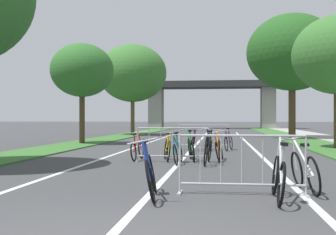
# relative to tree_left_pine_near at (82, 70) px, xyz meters

# --- Properties ---
(grass_verge_left) EXTENTS (2.26, 61.95, 0.05)m
(grass_verge_left) POSITION_rel_tree_left_pine_near_xyz_m (-0.05, 8.08, -3.77)
(grass_verge_left) COLOR #386B2D
(grass_verge_left) RESTS_ON ground
(grass_verge_right) EXTENTS (2.26, 61.95, 0.05)m
(grass_verge_right) POSITION_rel_tree_left_pine_near_xyz_m (11.82, 8.08, -3.77)
(grass_verge_right) COLOR #386B2D
(grass_verge_right) RESTS_ON ground
(sidewalk_path_right) EXTENTS (2.28, 61.95, 0.08)m
(sidewalk_path_right) POSITION_rel_tree_left_pine_near_xyz_m (14.09, 8.08, -3.75)
(sidewalk_path_right) COLOR #9E9B93
(sidewalk_path_right) RESTS_ON ground
(lane_stripe_center) EXTENTS (0.14, 35.84, 0.01)m
(lane_stripe_center) POSITION_rel_tree_left_pine_near_xyz_m (5.88, 0.66, -3.79)
(lane_stripe_center) COLOR silver
(lane_stripe_center) RESTS_ON ground
(lane_stripe_right_lane) EXTENTS (0.14, 35.84, 0.01)m
(lane_stripe_right_lane) POSITION_rel_tree_left_pine_near_xyz_m (8.53, 0.66, -3.79)
(lane_stripe_right_lane) COLOR silver
(lane_stripe_right_lane) RESTS_ON ground
(lane_stripe_left_lane) EXTENTS (0.14, 35.84, 0.01)m
(lane_stripe_left_lane) POSITION_rel_tree_left_pine_near_xyz_m (3.24, 0.66, -3.79)
(lane_stripe_left_lane) COLOR silver
(lane_stripe_left_lane) RESTS_ON ground
(overpass_bridge) EXTENTS (20.26, 4.33, 6.01)m
(overpass_bridge) POSITION_rel_tree_left_pine_near_xyz_m (5.88, 33.94, 0.67)
(overpass_bridge) COLOR #2D2D30
(overpass_bridge) RESTS_ON ground
(tree_left_pine_near) EXTENTS (3.25, 3.25, 5.19)m
(tree_left_pine_near) POSITION_rel_tree_left_pine_near_xyz_m (0.00, 0.00, 0.00)
(tree_left_pine_near) COLOR #4C3823
(tree_left_pine_near) RESTS_ON ground
(tree_left_oak_near) EXTENTS (5.37, 5.37, 7.17)m
(tree_left_oak_near) POSITION_rel_tree_left_pine_near_xyz_m (0.19, 11.87, 1.09)
(tree_left_oak_near) COLOR brown
(tree_left_oak_near) RESTS_ON ground
(tree_right_cypress_far) EXTENTS (5.84, 5.84, 8.08)m
(tree_right_cypress_far) POSITION_rel_tree_left_pine_near_xyz_m (11.70, 7.11, 1.79)
(tree_right_cypress_far) COLOR #4C3823
(tree_right_cypress_far) RESTS_ON ground
(crowd_barrier_nearest) EXTENTS (2.23, 0.45, 1.05)m
(crowd_barrier_nearest) POSITION_rel_tree_left_pine_near_xyz_m (7.48, -13.85, -3.28)
(crowd_barrier_nearest) COLOR #ADADB2
(crowd_barrier_nearest) RESTS_ON ground
(crowd_barrier_second) EXTENTS (2.24, 0.48, 1.05)m
(crowd_barrier_second) POSITION_rel_tree_left_pine_near_xyz_m (5.66, -8.47, -3.28)
(crowd_barrier_second) COLOR #ADADB2
(crowd_barrier_second) RESTS_ON ground
(crowd_barrier_third) EXTENTS (2.24, 0.50, 1.05)m
(crowd_barrier_third) POSITION_rel_tree_left_pine_near_xyz_m (6.41, -3.10, -3.28)
(crowd_barrier_third) COLOR #ADADB2
(crowd_barrier_third) RESTS_ON ground
(bicycle_blue_0) EXTENTS (0.43, 1.69, 0.89)m
(bicycle_blue_0) POSITION_rel_tree_left_pine_near_xyz_m (6.53, -3.60, -3.45)
(bicycle_blue_0) COLOR black
(bicycle_blue_0) RESTS_ON ground
(bicycle_purple_1) EXTENTS (0.52, 1.63, 0.93)m
(bicycle_purple_1) POSITION_rel_tree_left_pine_near_xyz_m (5.98, -3.68, -3.43)
(bicycle_purple_1) COLOR black
(bicycle_purple_1) RESTS_ON ground
(bicycle_black_2) EXTENTS (0.55, 1.78, 1.04)m
(bicycle_black_2) POSITION_rel_tree_left_pine_near_xyz_m (6.75, -9.02, -3.40)
(bicycle_black_2) COLOR black
(bicycle_black_2) RESTS_ON ground
(bicycle_red_3) EXTENTS (0.55, 1.56, 0.90)m
(bicycle_red_3) POSITION_rel_tree_left_pine_near_xyz_m (4.47, -7.96, -3.45)
(bicycle_red_3) COLOR black
(bicycle_red_3) RESTS_ON ground
(bicycle_white_4) EXTENTS (0.55, 1.72, 1.00)m
(bicycle_white_4) POSITION_rel_tree_left_pine_near_xyz_m (8.62, -13.40, -3.41)
(bicycle_white_4) COLOR black
(bicycle_white_4) RESTS_ON ground
(bicycle_silver_5) EXTENTS (0.54, 1.76, 1.04)m
(bicycle_silver_5) POSITION_rel_tree_left_pine_near_xyz_m (8.04, -14.33, -3.41)
(bicycle_silver_5) COLOR black
(bicycle_silver_5) RESTS_ON ground
(bicycle_orange_6) EXTENTS (0.46, 1.72, 0.95)m
(bicycle_orange_6) POSITION_rel_tree_left_pine_near_xyz_m (7.06, -7.90, -3.44)
(bicycle_orange_6) COLOR black
(bicycle_orange_6) RESTS_ON ground
(bicycle_green_7) EXTENTS (0.60, 1.71, 1.01)m
(bicycle_green_7) POSITION_rel_tree_left_pine_near_xyz_m (6.19, -7.97, -3.41)
(bicycle_green_7) COLOR black
(bicycle_green_7) RESTS_ON ground
(bicycle_teal_8) EXTENTS (0.44, 1.59, 0.92)m
(bicycle_teal_8) POSITION_rel_tree_left_pine_near_xyz_m (5.86, -8.93, -3.44)
(bicycle_teal_8) COLOR black
(bicycle_teal_8) RESTS_ON ground
(bicycle_yellow_9) EXTENTS (0.64, 1.62, 0.93)m
(bicycle_yellow_9) POSITION_rel_tree_left_pine_near_xyz_m (5.45, -8.05, -3.42)
(bicycle_yellow_9) COLOR black
(bicycle_yellow_9) RESTS_ON ground
(bicycle_blue_10) EXTENTS (0.50, 1.72, 1.03)m
(bicycle_blue_10) POSITION_rel_tree_left_pine_near_xyz_m (5.95, -14.33, -3.40)
(bicycle_blue_10) COLOR black
(bicycle_blue_10) RESTS_ON ground
(bicycle_purple_11) EXTENTS (0.57, 1.55, 0.91)m
(bicycle_purple_11) POSITION_rel_tree_left_pine_near_xyz_m (7.43, -3.49, -3.44)
(bicycle_purple_11) COLOR black
(bicycle_purple_11) RESTS_ON ground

